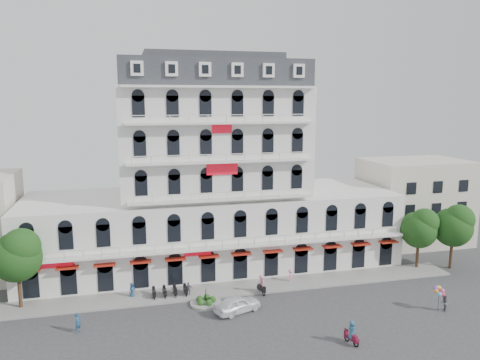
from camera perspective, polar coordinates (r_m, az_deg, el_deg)
name	(u,v)px	position (r m, az deg, el deg)	size (l,w,h in m)	color
ground	(250,329)	(44.46, 1.20, -17.67)	(120.00, 120.00, 0.00)	#38383A
sidewalk	(228,289)	(52.34, -1.44, -13.18)	(53.00, 4.00, 0.16)	gray
main_building	(212,186)	(57.99, -3.40, -0.71)	(45.00, 15.00, 25.80)	silver
flank_building_east	(414,201)	(72.19, 20.45, -2.44)	(14.00, 10.00, 12.00)	beige
traffic_island	(206,302)	(49.05, -4.19, -14.61)	(3.20, 3.20, 1.60)	gray
parked_scooter_row	(170,297)	(51.31, -8.53, -13.87)	(4.40, 1.80, 1.10)	black
tree_west_inner	(17,254)	(50.92, -25.53, -8.11)	(4.76, 4.76, 8.25)	#382314
tree_east_inner	(420,227)	(61.05, 21.05, -5.39)	(4.40, 4.37, 7.57)	#382314
tree_east_outer	(454,225)	(62.55, 24.62, -4.96)	(4.65, 4.65, 8.05)	#382314
parked_car	(238,304)	(47.14, -0.30, -14.90)	(1.90, 4.73, 1.61)	white
rider_east	(352,333)	(42.66, 13.46, -17.64)	(0.77, 1.66, 2.10)	maroon
rider_center	(261,284)	(51.05, 2.62, -12.56)	(0.79, 1.69, 2.10)	black
pedestrian_left	(132,290)	(51.49, -13.00, -12.97)	(0.78, 0.51, 1.60)	navy
pedestrian_mid	(189,289)	(50.89, -6.28, -13.09)	(0.90, 0.38, 1.54)	#57585E
pedestrian_right	(290,276)	(54.46, 6.15, -11.54)	(0.97, 0.56, 1.50)	pink
pedestrian_far	(78,323)	(45.80, -19.16, -16.09)	(0.67, 0.44, 1.84)	navy
balloon_vendor	(442,299)	(51.19, 23.43, -13.12)	(1.47, 1.34, 2.45)	#504F56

